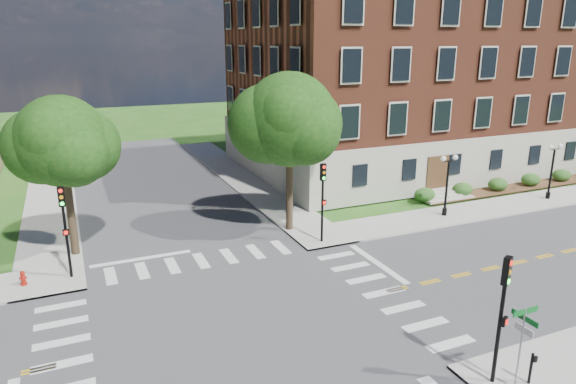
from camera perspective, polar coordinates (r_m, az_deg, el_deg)
name	(u,v)px	position (r m, az deg, el deg)	size (l,w,h in m)	color
ground	(243,324)	(22.95, -5.03, -14.41)	(160.00, 160.00, 0.00)	#225B19
road_ew	(243,324)	(22.95, -5.03, -14.40)	(90.00, 12.00, 0.01)	#3D3D3F
road_ns	(243,324)	(22.95, -5.03, -14.40)	(12.00, 90.00, 0.01)	#3D3D3F
sidewalk_ne	(362,191)	(41.96, 8.22, 0.15)	(34.00, 34.00, 0.12)	#9E9B93
crosswalk_east	(384,293)	(25.80, 10.58, -10.93)	(2.20, 10.20, 0.02)	silver
stop_bar_east	(377,263)	(28.84, 9.91, -7.83)	(0.40, 5.50, 0.00)	silver
main_building	(407,78)	(50.74, 13.12, 12.24)	(30.60, 22.40, 16.50)	#AAA596
shrub_row	(513,190)	(45.87, 23.76, 0.23)	(18.00, 2.00, 1.30)	#254B19
tree_c	(62,142)	(30.02, -23.84, 5.14)	(4.91, 4.91, 8.94)	black
tree_d	(289,120)	(31.31, 0.16, 8.02)	(5.76, 5.76, 9.92)	black
traffic_signal_se	(503,304)	(19.21, 22.76, -11.44)	(0.38, 0.47, 4.80)	black
traffic_signal_ne	(323,193)	(30.15, 3.88, -0.06)	(0.34, 0.38, 4.80)	black
traffic_signal_nw	(64,220)	(27.78, -23.59, -2.91)	(0.32, 0.35, 4.80)	black
twin_lamp_west	(447,182)	(36.53, 17.27, 1.10)	(1.36, 0.36, 4.23)	black
twin_lamp_east	(552,168)	(43.48, 27.28, 2.39)	(1.36, 0.36, 4.23)	black
street_sign_pole	(523,333)	(19.58, 24.62, -14.05)	(1.10, 1.10, 3.10)	gray
push_button_post	(532,367)	(20.80, 25.44, -17.14)	(0.14, 0.21, 1.20)	black
fire_hydrant	(23,278)	(28.84, -27.35, -8.53)	(0.35, 0.35, 0.75)	maroon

